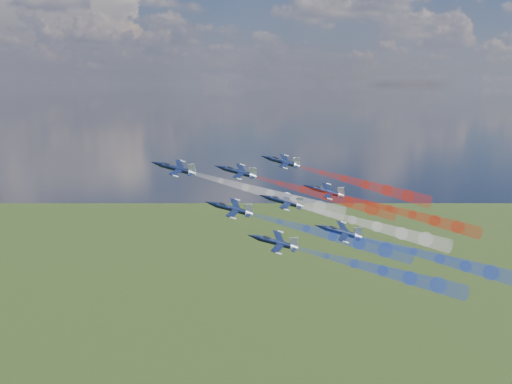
{
  "coord_description": "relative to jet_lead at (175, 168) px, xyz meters",
  "views": [
    {
      "loc": [
        -43.9,
        -135.07,
        200.62
      ],
      "look_at": [
        -11.25,
        8.87,
        173.37
      ],
      "focal_mm": 40.77,
      "sensor_mm": 36.0,
      "label": 1
    }
  ],
  "objects": [
    {
      "name": "trail_inner_right",
      "position": [
        41.47,
        0.56,
        -9.07
      ],
      "size": [
        39.67,
        13.79,
        15.53
      ],
      "primitive_type": null,
      "rotation": [
        0.28,
        -0.28,
        1.27
      ],
      "color": "red"
    },
    {
      "name": "jet_rear_left",
      "position": [
        37.83,
        -20.34,
        -13.97
      ],
      "size": [
        15.03,
        12.81,
        9.0
      ],
      "primitive_type": null,
      "rotation": [
        0.28,
        -0.28,
        1.27
      ],
      "color": "black"
    },
    {
      "name": "jet_outer_left",
      "position": [
        19.81,
        -26.45,
        -13.8
      ],
      "size": [
        15.03,
        12.81,
        9.0
      ],
      "primitive_type": null,
      "rotation": [
        0.28,
        -0.28,
        1.27
      ],
      "color": "black"
    },
    {
      "name": "trail_outer_left",
      "position": [
        43.8,
        -31.95,
        -20.54
      ],
      "size": [
        39.67,
        13.79,
        15.53
      ],
      "primitive_type": null,
      "rotation": [
        0.28,
        -0.28,
        1.27
      ],
      "color": "#1834D0"
    },
    {
      "name": "trail_lead",
      "position": [
        23.99,
        -5.5,
        -6.74
      ],
      "size": [
        39.67,
        13.79,
        15.53
      ],
      "primitive_type": null,
      "rotation": [
        0.28,
        -0.28,
        1.27
      ],
      "color": "white"
    },
    {
      "name": "jet_center_third",
      "position": [
        27.04,
        -6.98,
        -8.53
      ],
      "size": [
        15.03,
        12.81,
        9.0
      ],
      "primitive_type": null,
      "rotation": [
        0.28,
        -0.28,
        1.27
      ],
      "color": "black"
    },
    {
      "name": "trail_inner_left",
      "position": [
        35.8,
        -20.67,
        -14.75
      ],
      "size": [
        39.67,
        13.79,
        15.53
      ],
      "primitive_type": null,
      "rotation": [
        0.28,
        -0.28,
        1.27
      ],
      "color": "#1834D0"
    },
    {
      "name": "trail_rear_right",
      "position": [
        65.72,
        -3.62,
        -14.77
      ],
      "size": [
        39.67,
        13.79,
        15.53
      ],
      "primitive_type": null,
      "rotation": [
        0.28,
        -0.28,
        1.27
      ],
      "color": "red"
    },
    {
      "name": "jet_inner_right",
      "position": [
        17.48,
        6.06,
        -2.33
      ],
      "size": [
        15.03,
        12.81,
        9.0
      ],
      "primitive_type": null,
      "rotation": [
        0.28,
        -0.28,
        1.27
      ],
      "color": "black"
    },
    {
      "name": "trail_center_third",
      "position": [
        51.02,
        -12.48,
        -15.27
      ],
      "size": [
        39.67,
        13.79,
        15.53
      ],
      "primitive_type": null,
      "rotation": [
        0.28,
        -0.28,
        1.27
      ],
      "color": "white"
    },
    {
      "name": "jet_inner_left",
      "position": [
        11.81,
        -15.17,
        -8.01
      ],
      "size": [
        15.03,
        12.81,
        9.0
      ],
      "primitive_type": null,
      "rotation": [
        0.28,
        -0.28,
        1.27
      ],
      "color": "black"
    },
    {
      "name": "trail_rear_left",
      "position": [
        61.82,
        -25.84,
        -20.71
      ],
      "size": [
        39.67,
        13.79,
        15.53
      ],
      "primitive_type": null,
      "rotation": [
        0.28,
        -0.28,
        1.27
      ],
      "color": "#1834D0"
    },
    {
      "name": "jet_lead",
      "position": [
        0.0,
        0.0,
        0.0
      ],
      "size": [
        15.03,
        12.81,
        9.0
      ],
      "primitive_type": null,
      "rotation": [
        0.28,
        -0.28,
        1.27
      ],
      "color": "black"
    },
    {
      "name": "trail_outer_right",
      "position": [
        56.32,
        8.09,
        -7.66
      ],
      "size": [
        39.67,
        13.79,
        15.53
      ],
      "primitive_type": null,
      "rotation": [
        0.28,
        -0.28,
        1.27
      ],
      "color": "red"
    },
    {
      "name": "jet_outer_right",
      "position": [
        32.33,
        13.59,
        -0.92
      ],
      "size": [
        15.03,
        12.81,
        9.0
      ],
      "primitive_type": null,
      "rotation": [
        0.28,
        -0.28,
        1.27
      ],
      "color": "black"
    },
    {
      "name": "jet_rear_right",
      "position": [
        41.73,
        1.88,
        -8.03
      ],
      "size": [
        15.03,
        12.81,
        9.0
      ],
      "primitive_type": null,
      "rotation": [
        0.28,
        -0.28,
        1.27
      ],
      "color": "black"
    }
  ]
}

